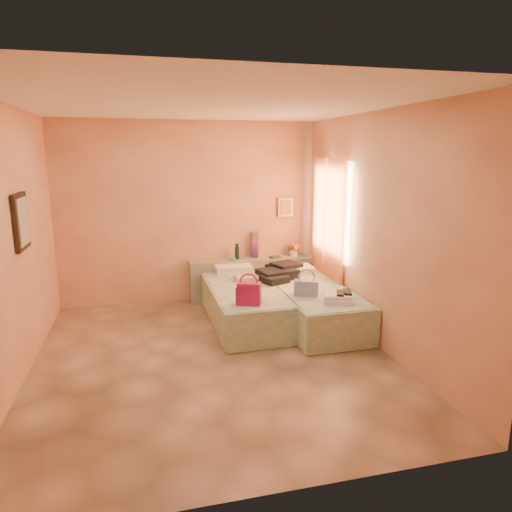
{
  "coord_description": "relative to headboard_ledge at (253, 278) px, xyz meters",
  "views": [
    {
      "loc": [
        -0.71,
        -4.86,
        2.3
      ],
      "look_at": [
        0.72,
        0.85,
        0.98
      ],
      "focal_mm": 32.0,
      "sensor_mm": 36.0,
      "label": 1
    }
  ],
  "objects": [
    {
      "name": "water_bottle",
      "position": [
        -0.26,
        0.01,
        0.45
      ],
      "size": [
        0.08,
        0.08,
        0.24
      ],
      "primitive_type": "cylinder",
      "rotation": [
        0.0,
        0.0,
        0.28
      ],
      "color": "#143723",
      "rests_on": "headboard_ledge"
    },
    {
      "name": "blue_handbag",
      "position": [
        0.32,
        -1.61,
        0.28
      ],
      "size": [
        0.34,
        0.25,
        0.2
      ],
      "primitive_type": "cube",
      "rotation": [
        0.0,
        0.0,
        -0.41
      ],
      "color": "#3C4990",
      "rests_on": "bed_right"
    },
    {
      "name": "sandal_pair",
      "position": [
        0.7,
        -1.95,
        0.29
      ],
      "size": [
        0.25,
        0.28,
        0.02
      ],
      "primitive_type": "cube",
      "rotation": [
        0.0,
        0.0,
        -0.41
      ],
      "color": "black",
      "rests_on": "towel_stack"
    },
    {
      "name": "magenta_handbag",
      "position": [
        -0.48,
        -1.78,
        0.31
      ],
      "size": [
        0.34,
        0.27,
        0.28
      ],
      "primitive_type": "cube",
      "rotation": [
        0.0,
        0.0,
        -0.38
      ],
      "color": "#AC1552",
      "rests_on": "bed_left"
    },
    {
      "name": "green_book",
      "position": [
        0.36,
        -0.03,
        0.34
      ],
      "size": [
        0.18,
        0.15,
        0.03
      ],
      "primitive_type": "cube",
      "rotation": [
        0.0,
        0.0,
        0.26
      ],
      "color": "#24442D",
      "rests_on": "headboard_ledge"
    },
    {
      "name": "headboard_ledge",
      "position": [
        0.0,
        0.0,
        0.0
      ],
      "size": [
        2.05,
        0.3,
        0.65
      ],
      "primitive_type": "cube",
      "color": "gray",
      "rests_on": "ground"
    },
    {
      "name": "small_dish",
      "position": [
        -0.33,
        -0.02,
        0.34
      ],
      "size": [
        0.15,
        0.15,
        0.03
      ],
      "primitive_type": "cylinder",
      "rotation": [
        0.0,
        0.0,
        0.39
      ],
      "color": "#519560",
      "rests_on": "headboard_ledge"
    },
    {
      "name": "bed_left",
      "position": [
        -0.38,
        -1.05,
        -0.08
      ],
      "size": [
        0.92,
        2.01,
        0.5
      ],
      "primitive_type": "cube",
      "rotation": [
        0.0,
        0.0,
        0.01
      ],
      "color": "beige",
      "rests_on": "ground"
    },
    {
      "name": "flower_vase",
      "position": [
        0.7,
        0.01,
        0.46
      ],
      "size": [
        0.22,
        0.22,
        0.27
      ],
      "primitive_type": "cube",
      "rotation": [
        0.0,
        0.0,
        0.06
      ],
      "color": "white",
      "rests_on": "headboard_ledge"
    },
    {
      "name": "room_walls",
      "position": [
        -0.77,
        -1.53,
        1.46
      ],
      "size": [
        4.02,
        4.51,
        2.81
      ],
      "color": "#FDC287",
      "rests_on": "ground"
    },
    {
      "name": "towel_stack",
      "position": [
        0.64,
        -1.97,
        0.23
      ],
      "size": [
        0.44,
        0.42,
        0.1
      ],
      "primitive_type": "cube",
      "rotation": [
        0.0,
        0.0,
        -0.41
      ],
      "color": "white",
      "rests_on": "bed_right"
    },
    {
      "name": "bed_right",
      "position": [
        0.52,
        -1.33,
        -0.08
      ],
      "size": [
        0.92,
        2.01,
        0.5
      ],
      "primitive_type": "cube",
      "rotation": [
        0.0,
        0.0,
        0.01
      ],
      "color": "beige",
      "rests_on": "ground"
    },
    {
      "name": "ground",
      "position": [
        -0.98,
        -2.1,
        -0.33
      ],
      "size": [
        4.5,
        4.5,
        0.0
      ],
      "primitive_type": "plane",
      "color": "tan",
      "rests_on": "ground"
    },
    {
      "name": "clothes_pile",
      "position": [
        0.24,
        -0.73,
        0.26
      ],
      "size": [
        0.73,
        0.73,
        0.18
      ],
      "primitive_type": "cube",
      "rotation": [
        0.0,
        0.0,
        0.26
      ],
      "color": "black",
      "rests_on": "bed_right"
    },
    {
      "name": "rainbow_box",
      "position": [
        0.05,
        0.08,
        0.54
      ],
      "size": [
        0.11,
        0.11,
        0.42
      ],
      "primitive_type": "cube",
      "rotation": [
        0.0,
        0.0,
        -0.14
      ],
      "color": "#AC1552",
      "rests_on": "headboard_ledge"
    },
    {
      "name": "khaki_garment",
      "position": [
        -0.24,
        -0.69,
        0.21
      ],
      "size": [
        0.37,
        0.29,
        0.06
      ],
      "primitive_type": "cube",
      "rotation": [
        0.0,
        0.0,
        -0.0
      ],
      "color": "tan",
      "rests_on": "bed_left"
    }
  ]
}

